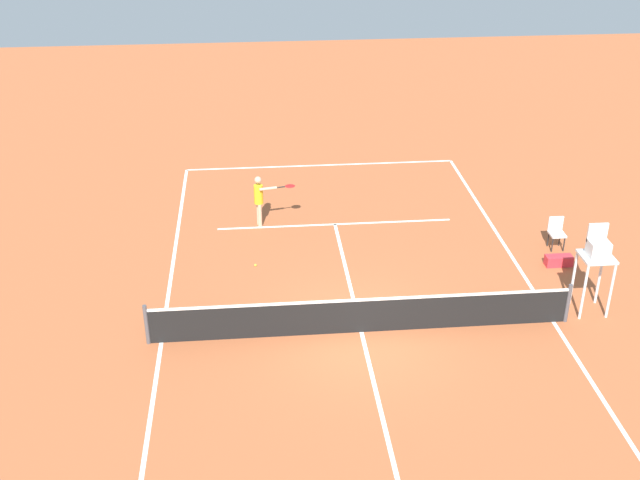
% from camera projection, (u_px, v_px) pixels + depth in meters
% --- Properties ---
extents(ground_plane, '(60.00, 60.00, 0.00)m').
position_uv_depth(ground_plane, '(361.00, 332.00, 19.56)').
color(ground_plane, '#AD5933').
extents(court_lines, '(9.89, 21.88, 0.01)m').
position_uv_depth(court_lines, '(361.00, 332.00, 19.56)').
color(court_lines, white).
rests_on(court_lines, ground).
extents(tennis_net, '(10.49, 0.10, 1.07)m').
position_uv_depth(tennis_net, '(362.00, 315.00, 19.33)').
color(tennis_net, '#4C4C51').
rests_on(tennis_net, ground).
extents(player_serving, '(1.30, 0.45, 1.65)m').
position_uv_depth(player_serving, '(260.00, 197.00, 24.33)').
color(player_serving, '#D8A884').
rests_on(player_serving, ground).
extents(tennis_ball, '(0.07, 0.07, 0.07)m').
position_uv_depth(tennis_ball, '(255.00, 265.00, 22.46)').
color(tennis_ball, '#CCE033').
rests_on(tennis_ball, ground).
extents(umpire_chair, '(0.80, 0.80, 2.41)m').
position_uv_depth(umpire_chair, '(597.00, 256.00, 19.70)').
color(umpire_chair, silver).
rests_on(umpire_chair, ground).
extents(courtside_chair_mid, '(0.44, 0.46, 0.95)m').
position_uv_depth(courtside_chair_mid, '(556.00, 231.00, 23.24)').
color(courtside_chair_mid, '#262626').
rests_on(courtside_chair_mid, ground).
extents(equipment_bag, '(0.76, 0.32, 0.30)m').
position_uv_depth(equipment_bag, '(559.00, 261.00, 22.46)').
color(equipment_bag, red).
rests_on(equipment_bag, ground).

